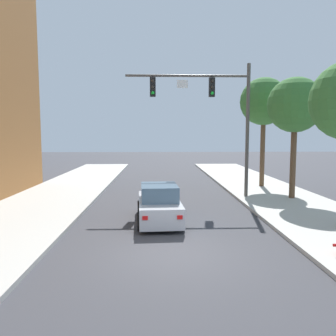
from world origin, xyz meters
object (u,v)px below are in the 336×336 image
object	(u,v)px
car_lead_silver	(159,205)
street_tree_second	(295,106)
street_tree_third	(264,102)
traffic_signal_mast	(213,105)

from	to	relation	value
car_lead_silver	street_tree_second	bearing A→B (deg)	29.84
car_lead_silver	street_tree_third	world-z (taller)	street_tree_third
traffic_signal_mast	street_tree_second	world-z (taller)	traffic_signal_mast
street_tree_second	street_tree_third	bearing A→B (deg)	94.94
street_tree_second	car_lead_silver	bearing A→B (deg)	-150.16
traffic_signal_mast	street_tree_third	xyz separation A→B (m)	(4.06, 3.70, 0.51)
traffic_signal_mast	street_tree_third	world-z (taller)	traffic_signal_mast
traffic_signal_mast	street_tree_third	size ratio (longest dim) A/B	1.02
car_lead_silver	street_tree_third	size ratio (longest dim) A/B	0.59
car_lead_silver	street_tree_third	bearing A→B (deg)	50.37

